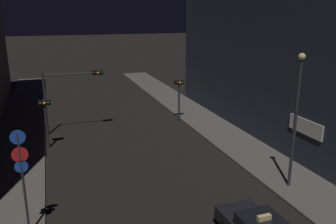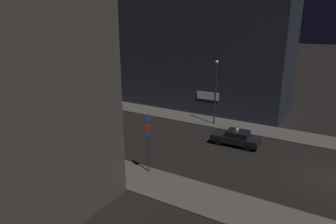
{
  "view_description": "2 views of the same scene",
  "coord_description": "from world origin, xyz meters",
  "views": [
    {
      "loc": [
        -4.83,
        -2.07,
        9.05
      ],
      "look_at": [
        2.19,
        18.54,
        2.83
      ],
      "focal_mm": 37.39,
      "sensor_mm": 36.0,
      "label": 1
    },
    {
      "loc": [
        -23.08,
        0.05,
        11.09
      ],
      "look_at": [
        0.03,
        13.84,
        2.93
      ],
      "focal_mm": 31.97,
      "sensor_mm": 36.0,
      "label": 2
    }
  ],
  "objects": [
    {
      "name": "sidewalk_left",
      "position": [
        -7.36,
        23.9,
        0.07
      ],
      "size": [
        3.49,
        51.79,
        0.14
      ],
      "primitive_type": "cube",
      "color": "#5B5651",
      "rests_on": "ground_plane"
    },
    {
      "name": "sidewalk_right",
      "position": [
        7.36,
        23.9,
        0.07
      ],
      "size": [
        3.49,
        51.79,
        0.14
      ],
      "primitive_type": "cube",
      "color": "#5B5651",
      "rests_on": "ground_plane"
    },
    {
      "name": "building_facade_right",
      "position": [
        13.2,
        19.2,
        7.22
      ],
      "size": [
        8.29,
        27.42,
        14.45
      ],
      "color": "#282D38",
      "rests_on": "ground_plane"
    },
    {
      "name": "traffic_light_overhead",
      "position": [
        -3.58,
        24.87,
        3.56
      ],
      "size": [
        4.49,
        0.42,
        4.85
      ],
      "color": "#2D2D33",
      "rests_on": "ground_plane"
    },
    {
      "name": "traffic_light_left_kerb",
      "position": [
        -5.36,
        22.03,
        2.51
      ],
      "size": [
        0.8,
        0.42,
        3.48
      ],
      "color": "#2D2D33",
      "rests_on": "ground_plane"
    },
    {
      "name": "traffic_light_right_kerb",
      "position": [
        5.36,
        24.91,
        2.63
      ],
      "size": [
        0.8,
        0.42,
        3.66
      ],
      "color": "#2D2D33",
      "rests_on": "ground_plane"
    },
    {
      "name": "sign_pole_left",
      "position": [
        -6.23,
        11.8,
        2.94
      ],
      "size": [
        0.63,
        0.1,
        4.57
      ],
      "color": "#2D2D33",
      "rests_on": "sidewalk_left"
    },
    {
      "name": "street_lamp_near_block",
      "position": [
        6.74,
        11.85,
        4.26
      ],
      "size": [
        0.37,
        0.37,
        7.04
      ],
      "color": "#2D2D33",
      "rests_on": "sidewalk_right"
    }
  ]
}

